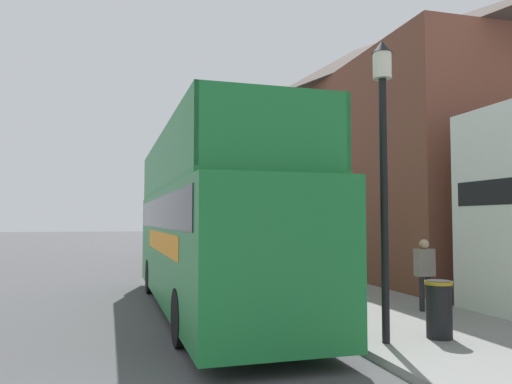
{
  "coord_description": "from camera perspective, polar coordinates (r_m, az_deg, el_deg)",
  "views": [
    {
      "loc": [
        1.19,
        -4.48,
        2.21
      ],
      "look_at": [
        4.72,
        8.49,
        2.96
      ],
      "focal_mm": 35.0,
      "sensor_mm": 36.0,
      "label": 1
    }
  ],
  "objects": [
    {
      "name": "parked_car_ahead_of_bus",
      "position": [
        20.53,
        -7.77,
        -7.43
      ],
      "size": [
        1.97,
        4.41,
        1.43
      ],
      "rotation": [
        0.0,
        0.0,
        -0.04
      ],
      "color": "maroon",
      "rests_on": "ground_plane"
    },
    {
      "name": "sidewalk",
      "position": [
        23.31,
        -0.85,
        -8.45
      ],
      "size": [
        3.91,
        108.0,
        0.14
      ],
      "color": "gray",
      "rests_on": "ground_plane"
    },
    {
      "name": "litter_bin",
      "position": [
        9.51,
        20.19,
        -12.3
      ],
      "size": [
        0.48,
        0.48,
        1.0
      ],
      "color": "black",
      "rests_on": "sidewalk"
    },
    {
      "name": "ground_plane",
      "position": [
        25.6,
        -18.02,
        -7.98
      ],
      "size": [
        144.0,
        144.0,
        0.0
      ],
      "primitive_type": "plane",
      "color": "#4C4C4F"
    },
    {
      "name": "pedestrian_third",
      "position": [
        12.11,
        18.71,
        -8.2
      ],
      "size": [
        0.42,
        0.23,
        1.62
      ],
      "color": "#232328",
      "rests_on": "sidewalk"
    },
    {
      "name": "lamp_post_second",
      "position": [
        16.13,
        0.15,
        1.45
      ],
      "size": [
        0.35,
        0.35,
        4.92
      ],
      "color": "black",
      "rests_on": "sidewalk"
    },
    {
      "name": "brick_terrace_rear",
      "position": [
        24.06,
        11.38,
        3.93
      ],
      "size": [
        6.0,
        20.05,
        10.33
      ],
      "color": "brown",
      "rests_on": "ground_plane"
    },
    {
      "name": "lamp_post_nearest",
      "position": [
        8.89,
        14.33,
        6.37
      ],
      "size": [
        0.35,
        0.35,
        5.17
      ],
      "color": "black",
      "rests_on": "sidewalk"
    },
    {
      "name": "tour_bus",
      "position": [
        12.36,
        -5.47,
        -4.76
      ],
      "size": [
        2.71,
        11.01,
        4.21
      ],
      "rotation": [
        0.0,
        0.0,
        0.02
      ],
      "color": "#1E7A38",
      "rests_on": "ground_plane"
    }
  ]
}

